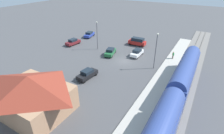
{
  "coord_description": "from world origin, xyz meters",
  "views": [
    {
      "loc": [
        -16.27,
        33.98,
        18.3
      ],
      "look_at": [
        0.03,
        5.69,
        1.0
      ],
      "focal_mm": 28.2,
      "sensor_mm": 36.0,
      "label": 1
    }
  ],
  "objects_px": {
    "sedan_maroon": "(73,42)",
    "light_pole_lot_center": "(97,32)",
    "sedan_black": "(87,74)",
    "sedan_green": "(110,52)",
    "sedan_blue": "(89,34)",
    "sedan_white": "(137,53)",
    "suv_red": "(137,41)",
    "pedestrian_on_platform": "(173,55)",
    "pedestrian_waiting_far": "(173,55)",
    "light_pole_near_platform": "(156,47)",
    "station_building": "(31,93)"
  },
  "relations": [
    {
      "from": "pedestrian_waiting_far",
      "to": "sedan_maroon",
      "type": "relative_size",
      "value": 0.37
    },
    {
      "from": "sedan_blue",
      "to": "suv_red",
      "type": "relative_size",
      "value": 0.96
    },
    {
      "from": "sedan_black",
      "to": "suv_red",
      "type": "xyz_separation_m",
      "value": [
        -1.5,
        -21.75,
        0.27
      ]
    },
    {
      "from": "sedan_white",
      "to": "light_pole_near_platform",
      "type": "xyz_separation_m",
      "value": [
        -5.77,
        4.37,
        4.09
      ]
    },
    {
      "from": "pedestrian_on_platform",
      "to": "sedan_green",
      "type": "distance_m",
      "value": 15.27
    },
    {
      "from": "sedan_blue",
      "to": "light_pole_lot_center",
      "type": "height_order",
      "value": "light_pole_lot_center"
    },
    {
      "from": "sedan_green",
      "to": "pedestrian_on_platform",
      "type": "bearing_deg",
      "value": -160.0
    },
    {
      "from": "sedan_blue",
      "to": "sedan_white",
      "type": "relative_size",
      "value": 1.05
    },
    {
      "from": "sedan_white",
      "to": "light_pole_lot_center",
      "type": "xyz_separation_m",
      "value": [
        11.08,
        1.25,
        3.91
      ]
    },
    {
      "from": "light_pole_lot_center",
      "to": "pedestrian_waiting_far",
      "type": "bearing_deg",
      "value": -170.13
    },
    {
      "from": "pedestrian_on_platform",
      "to": "suv_red",
      "type": "bearing_deg",
      "value": -22.63
    },
    {
      "from": "sedan_white",
      "to": "suv_red",
      "type": "distance_m",
      "value": 7.52
    },
    {
      "from": "sedan_maroon",
      "to": "light_pole_lot_center",
      "type": "xyz_separation_m",
      "value": [
        -8.11,
        -0.74,
        3.91
      ]
    },
    {
      "from": "pedestrian_on_platform",
      "to": "suv_red",
      "type": "xyz_separation_m",
      "value": [
        11.12,
        -4.64,
        -0.13
      ]
    },
    {
      "from": "pedestrian_on_platform",
      "to": "sedan_black",
      "type": "height_order",
      "value": "pedestrian_on_platform"
    },
    {
      "from": "sedan_black",
      "to": "sedan_maroon",
      "type": "distance_m",
      "value": 19.6
    },
    {
      "from": "sedan_maroon",
      "to": "pedestrian_waiting_far",
      "type": "bearing_deg",
      "value": -171.48
    },
    {
      "from": "station_building",
      "to": "pedestrian_waiting_far",
      "type": "height_order",
      "value": "station_building"
    },
    {
      "from": "pedestrian_on_platform",
      "to": "sedan_green",
      "type": "height_order",
      "value": "pedestrian_on_platform"
    },
    {
      "from": "sedan_black",
      "to": "sedan_green",
      "type": "bearing_deg",
      "value": -81.76
    },
    {
      "from": "station_building",
      "to": "sedan_green",
      "type": "xyz_separation_m",
      "value": [
        0.64,
        -23.43,
        -2.25
      ]
    },
    {
      "from": "suv_red",
      "to": "station_building",
      "type": "bearing_deg",
      "value": 85.56
    },
    {
      "from": "station_building",
      "to": "sedan_blue",
      "type": "bearing_deg",
      "value": -66.77
    },
    {
      "from": "sedan_black",
      "to": "sedan_white",
      "type": "bearing_deg",
      "value": -106.39
    },
    {
      "from": "light_pole_near_platform",
      "to": "light_pole_lot_center",
      "type": "xyz_separation_m",
      "value": [
        16.84,
        -3.12,
        -0.19
      ]
    },
    {
      "from": "pedestrian_waiting_far",
      "to": "sedan_blue",
      "type": "xyz_separation_m",
      "value": [
        27.76,
        -4.04,
        -0.4
      ]
    },
    {
      "from": "sedan_blue",
      "to": "light_pole_lot_center",
      "type": "relative_size",
      "value": 0.63
    },
    {
      "from": "station_building",
      "to": "light_pole_lot_center",
      "type": "relative_size",
      "value": 1.47
    },
    {
      "from": "sedan_maroon",
      "to": "sedan_white",
      "type": "bearing_deg",
      "value": -174.08
    },
    {
      "from": "sedan_black",
      "to": "suv_red",
      "type": "distance_m",
      "value": 21.8
    },
    {
      "from": "sedan_blue",
      "to": "light_pole_near_platform",
      "type": "bearing_deg",
      "value": 157.26
    },
    {
      "from": "pedestrian_waiting_far",
      "to": "light_pole_near_platform",
      "type": "height_order",
      "value": "light_pole_near_platform"
    },
    {
      "from": "pedestrian_on_platform",
      "to": "sedan_blue",
      "type": "height_order",
      "value": "pedestrian_on_platform"
    },
    {
      "from": "station_building",
      "to": "pedestrian_waiting_far",
      "type": "bearing_deg",
      "value": -115.86
    },
    {
      "from": "sedan_white",
      "to": "light_pole_lot_center",
      "type": "distance_m",
      "value": 11.81
    },
    {
      "from": "light_pole_near_platform",
      "to": "pedestrian_waiting_far",
      "type": "bearing_deg",
      "value": -111.79
    },
    {
      "from": "sedan_blue",
      "to": "sedan_white",
      "type": "bearing_deg",
      "value": 162.34
    },
    {
      "from": "sedan_green",
      "to": "suv_red",
      "type": "height_order",
      "value": "suv_red"
    },
    {
      "from": "station_building",
      "to": "light_pole_near_platform",
      "type": "height_order",
      "value": "light_pole_near_platform"
    },
    {
      "from": "sedan_blue",
      "to": "sedan_white",
      "type": "distance_m",
      "value": 20.35
    },
    {
      "from": "sedan_blue",
      "to": "sedan_maroon",
      "type": "relative_size",
      "value": 1.02
    },
    {
      "from": "pedestrian_waiting_far",
      "to": "suv_red",
      "type": "relative_size",
      "value": 0.35
    },
    {
      "from": "light_pole_lot_center",
      "to": "sedan_maroon",
      "type": "bearing_deg",
      "value": 5.24
    },
    {
      "from": "station_building",
      "to": "sedan_maroon",
      "type": "xyz_separation_m",
      "value": [
        13.76,
        -24.35,
        -2.25
      ]
    },
    {
      "from": "suv_red",
      "to": "light_pole_lot_center",
      "type": "bearing_deg",
      "value": 44.89
    },
    {
      "from": "sedan_white",
      "to": "sedan_green",
      "type": "relative_size",
      "value": 0.94
    },
    {
      "from": "light_pole_near_platform",
      "to": "light_pole_lot_center",
      "type": "bearing_deg",
      "value": -10.5
    },
    {
      "from": "station_building",
      "to": "light_pole_near_platform",
      "type": "xyz_separation_m",
      "value": [
        -11.2,
        -21.97,
        1.84
      ]
    },
    {
      "from": "pedestrian_on_platform",
      "to": "pedestrian_waiting_far",
      "type": "bearing_deg",
      "value": 117.65
    },
    {
      "from": "sedan_maroon",
      "to": "sedan_blue",
      "type": "bearing_deg",
      "value": -88.6
    }
  ]
}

